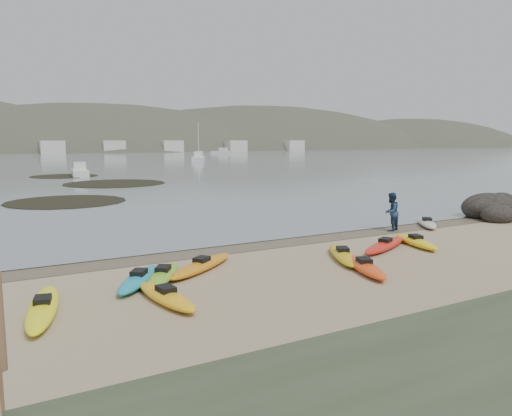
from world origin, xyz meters
TOP-DOWN VIEW (x-y plane):
  - ground at (0.00, 0.00)m, footprint 600.00×600.00m
  - wet_sand at (0.00, -0.30)m, footprint 60.00×60.00m
  - kayaks at (-1.04, -3.94)m, footprint 20.47×8.10m
  - person_east at (7.02, -0.80)m, footprint 1.10×0.98m
  - rock_cluster at (15.67, -0.51)m, footprint 5.14×3.76m
  - kelp_mats at (-0.92, 31.15)m, footprint 15.63×33.88m
  - moored_boats at (5.62, 75.11)m, footprint 96.30×83.15m
  - far_hills at (39.38, 193.97)m, footprint 550.00×135.00m
  - far_town at (6.00, 145.00)m, footprint 199.00×5.00m

SIDE VIEW (x-z plane):
  - far_hills at x=39.38m, z-range -55.93..24.07m
  - ground at x=0.00m, z-range 0.00..0.00m
  - wet_sand at x=0.00m, z-range 0.00..0.00m
  - kelp_mats at x=-0.92m, z-range 0.01..0.05m
  - kayaks at x=-1.04m, z-range 0.00..0.34m
  - rock_cluster at x=15.67m, z-range -0.61..1.06m
  - moored_boats at x=5.62m, z-range -0.04..1.08m
  - person_east at x=7.02m, z-range 0.00..1.86m
  - far_town at x=6.00m, z-range 0.00..4.00m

